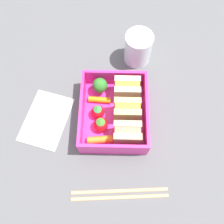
{
  "coord_description": "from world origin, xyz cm",
  "views": [
    {
      "loc": [
        20.07,
        0.4,
        51.38
      ],
      "look_at": [
        0.0,
        0.0,
        2.7
      ],
      "focal_mm": 40.0,
      "sensor_mm": 36.0,
      "label": 1
    }
  ],
  "objects_px": {
    "carrot_stick_left": "(98,100)",
    "strawberry_left": "(96,112)",
    "sandwich_left": "(125,89)",
    "drinking_glass": "(136,48)",
    "folded_napkin": "(44,119)",
    "strawberry_far_left": "(99,124)",
    "broccoli_floret": "(98,85)",
    "chopstick_pair": "(117,194)",
    "carrot_stick_far_left": "(98,140)",
    "sandwich_center_left": "(125,110)",
    "sandwich_center": "(125,133)"
  },
  "relations": [
    {
      "from": "broccoli_floret",
      "to": "carrot_stick_far_left",
      "type": "xyz_separation_m",
      "value": [
        0.12,
        0.0,
        -0.02
      ]
    },
    {
      "from": "drinking_glass",
      "to": "folded_napkin",
      "type": "relative_size",
      "value": 0.62
    },
    {
      "from": "broccoli_floret",
      "to": "carrot_stick_left",
      "type": "distance_m",
      "value": 0.03
    },
    {
      "from": "strawberry_far_left",
      "to": "carrot_stick_far_left",
      "type": "height_order",
      "value": "strawberry_far_left"
    },
    {
      "from": "carrot_stick_left",
      "to": "drinking_glass",
      "type": "height_order",
      "value": "drinking_glass"
    },
    {
      "from": "carrot_stick_far_left",
      "to": "drinking_glass",
      "type": "relative_size",
      "value": 0.68
    },
    {
      "from": "sandwich_left",
      "to": "sandwich_center",
      "type": "xyz_separation_m",
      "value": [
        0.1,
        0.0,
        0.0
      ]
    },
    {
      "from": "sandwich_center",
      "to": "folded_napkin",
      "type": "bearing_deg",
      "value": -102.93
    },
    {
      "from": "sandwich_center",
      "to": "folded_napkin",
      "type": "relative_size",
      "value": 0.44
    },
    {
      "from": "sandwich_left",
      "to": "sandwich_center_left",
      "type": "xyz_separation_m",
      "value": [
        0.05,
        0.0,
        0.0
      ]
    },
    {
      "from": "carrot_stick_left",
      "to": "strawberry_far_left",
      "type": "relative_size",
      "value": 1.33
    },
    {
      "from": "sandwich_left",
      "to": "carrot_stick_far_left",
      "type": "bearing_deg",
      "value": -26.77
    },
    {
      "from": "sandwich_center_left",
      "to": "drinking_glass",
      "type": "height_order",
      "value": "drinking_glass"
    },
    {
      "from": "sandwich_center_left",
      "to": "drinking_glass",
      "type": "bearing_deg",
      "value": 170.77
    },
    {
      "from": "broccoli_floret",
      "to": "drinking_glass",
      "type": "bearing_deg",
      "value": 139.39
    },
    {
      "from": "sandwich_left",
      "to": "sandwich_center_left",
      "type": "relative_size",
      "value": 1.0
    },
    {
      "from": "broccoli_floret",
      "to": "carrot_stick_left",
      "type": "bearing_deg",
      "value": -1.23
    },
    {
      "from": "broccoli_floret",
      "to": "carrot_stick_far_left",
      "type": "relative_size",
      "value": 0.8
    },
    {
      "from": "carrot_stick_left",
      "to": "strawberry_left",
      "type": "height_order",
      "value": "strawberry_left"
    },
    {
      "from": "carrot_stick_left",
      "to": "sandwich_center",
      "type": "bearing_deg",
      "value": 35.9
    },
    {
      "from": "folded_napkin",
      "to": "drinking_glass",
      "type": "bearing_deg",
      "value": 129.44
    },
    {
      "from": "broccoli_floret",
      "to": "folded_napkin",
      "type": "xyz_separation_m",
      "value": [
        0.07,
        -0.12,
        -0.03
      ]
    },
    {
      "from": "sandwich_center_left",
      "to": "carrot_stick_left",
      "type": "xyz_separation_m",
      "value": [
        -0.03,
        -0.06,
        -0.02
      ]
    },
    {
      "from": "strawberry_far_left",
      "to": "carrot_stick_far_left",
      "type": "xyz_separation_m",
      "value": [
        0.03,
        -0.0,
        -0.01
      ]
    },
    {
      "from": "strawberry_left",
      "to": "folded_napkin",
      "type": "distance_m",
      "value": 0.12
    },
    {
      "from": "drinking_glass",
      "to": "strawberry_far_left",
      "type": "bearing_deg",
      "value": -23.26
    },
    {
      "from": "drinking_glass",
      "to": "carrot_stick_far_left",
      "type": "bearing_deg",
      "value": -20.47
    },
    {
      "from": "chopstick_pair",
      "to": "drinking_glass",
      "type": "distance_m",
      "value": 0.32
    },
    {
      "from": "strawberry_far_left",
      "to": "sandwich_center_left",
      "type": "bearing_deg",
      "value": 117.99
    },
    {
      "from": "sandwich_center_left",
      "to": "carrot_stick_far_left",
      "type": "distance_m",
      "value": 0.08
    },
    {
      "from": "sandwich_center_left",
      "to": "strawberry_far_left",
      "type": "relative_size",
      "value": 1.51
    },
    {
      "from": "folded_napkin",
      "to": "strawberry_far_left",
      "type": "bearing_deg",
      "value": 81.04
    },
    {
      "from": "sandwich_center",
      "to": "chopstick_pair",
      "type": "relative_size",
      "value": 0.29
    },
    {
      "from": "carrot_stick_left",
      "to": "sandwich_center_left",
      "type": "bearing_deg",
      "value": 61.55
    },
    {
      "from": "sandwich_center",
      "to": "sandwich_left",
      "type": "bearing_deg",
      "value": 180.0
    },
    {
      "from": "carrot_stick_far_left",
      "to": "broccoli_floret",
      "type": "bearing_deg",
      "value": -177.98
    },
    {
      "from": "sandwich_left",
      "to": "strawberry_left",
      "type": "relative_size",
      "value": 1.6
    },
    {
      "from": "chopstick_pair",
      "to": "strawberry_left",
      "type": "bearing_deg",
      "value": -163.5
    },
    {
      "from": "sandwich_left",
      "to": "carrot_stick_left",
      "type": "bearing_deg",
      "value": -73.4
    },
    {
      "from": "broccoli_floret",
      "to": "carrot_stick_far_left",
      "type": "distance_m",
      "value": 0.12
    },
    {
      "from": "sandwich_center",
      "to": "sandwich_center_left",
      "type": "bearing_deg",
      "value": 180.0
    },
    {
      "from": "broccoli_floret",
      "to": "chopstick_pair",
      "type": "distance_m",
      "value": 0.23
    },
    {
      "from": "sandwich_center",
      "to": "strawberry_left",
      "type": "relative_size",
      "value": 1.6
    },
    {
      "from": "strawberry_left",
      "to": "carrot_stick_far_left",
      "type": "xyz_separation_m",
      "value": [
        0.06,
        0.01,
        -0.01
      ]
    },
    {
      "from": "carrot_stick_far_left",
      "to": "folded_napkin",
      "type": "relative_size",
      "value": 0.42
    },
    {
      "from": "chopstick_pair",
      "to": "carrot_stick_far_left",
      "type": "bearing_deg",
      "value": -158.46
    },
    {
      "from": "broccoli_floret",
      "to": "carrot_stick_far_left",
      "type": "bearing_deg",
      "value": 2.02
    },
    {
      "from": "chopstick_pair",
      "to": "sandwich_center_left",
      "type": "bearing_deg",
      "value": 175.27
    },
    {
      "from": "sandwich_left",
      "to": "sandwich_center",
      "type": "height_order",
      "value": "same"
    },
    {
      "from": "carrot_stick_left",
      "to": "drinking_glass",
      "type": "bearing_deg",
      "value": 145.59
    }
  ]
}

